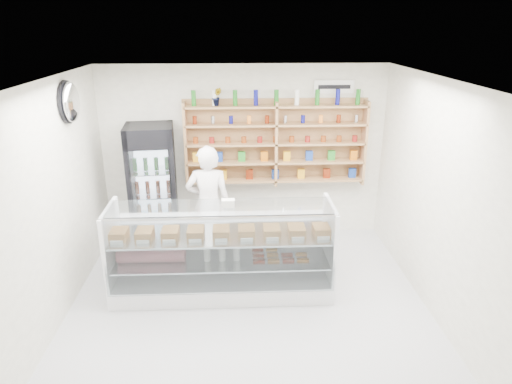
{
  "coord_description": "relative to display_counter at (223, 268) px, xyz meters",
  "views": [
    {
      "loc": [
        -0.13,
        -4.6,
        3.38
      ],
      "look_at": [
        0.12,
        0.9,
        1.33
      ],
      "focal_mm": 32.0,
      "sensor_mm": 36.0,
      "label": 1
    }
  ],
  "objects": [
    {
      "name": "wall_sign",
      "position": [
        1.73,
        1.77,
        2.11
      ],
      "size": [
        0.62,
        0.03,
        0.2
      ],
      "primitive_type": "cube",
      "color": "white",
      "rests_on": "back_wall"
    },
    {
      "name": "shop_worker",
      "position": [
        -0.21,
        0.89,
        0.54
      ],
      "size": [
        0.65,
        0.44,
        1.77
      ],
      "primitive_type": "imported",
      "rotation": [
        0.0,
        0.0,
        3.12
      ],
      "color": "white",
      "rests_on": "floor"
    },
    {
      "name": "display_counter",
      "position": [
        0.0,
        0.0,
        0.0
      ],
      "size": [
        2.84,
        0.85,
        1.24
      ],
      "color": "white",
      "rests_on": "floor"
    },
    {
      "name": "drinks_cooler",
      "position": [
        -1.08,
        1.38,
        0.64
      ],
      "size": [
        0.77,
        0.76,
        1.96
      ],
      "rotation": [
        0.0,
        0.0,
        0.11
      ],
      "color": "black",
      "rests_on": "floor"
    },
    {
      "name": "security_mirror",
      "position": [
        -1.84,
        0.5,
        2.11
      ],
      "size": [
        0.15,
        0.5,
        0.5
      ],
      "primitive_type": "ellipsoid",
      "color": "silver",
      "rests_on": "left_wall"
    },
    {
      "name": "potted_plant",
      "position": [
        -0.07,
        1.64,
        1.99
      ],
      "size": [
        0.16,
        0.13,
        0.27
      ],
      "primitive_type": "imported",
      "rotation": [
        0.0,
        0.0,
        0.09
      ],
      "color": "#1E6626",
      "rests_on": "wall_shelving"
    },
    {
      "name": "room",
      "position": [
        0.33,
        -0.7,
        1.06
      ],
      "size": [
        5.0,
        5.0,
        5.0
      ],
      "color": "#B4B4BA",
      "rests_on": "ground"
    },
    {
      "name": "wall_shelving",
      "position": [
        0.83,
        1.64,
        1.25
      ],
      "size": [
        2.84,
        0.28,
        1.33
      ],
      "color": "#A26F4C",
      "rests_on": "back_wall"
    }
  ]
}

